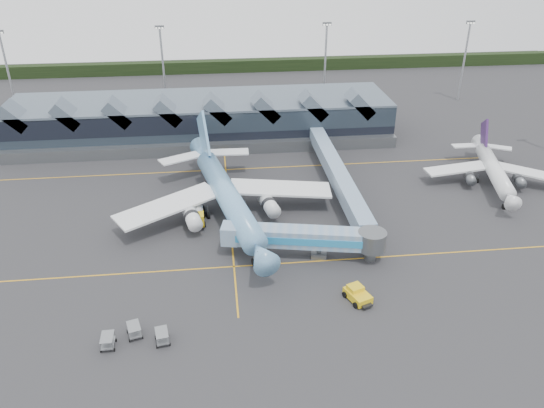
{
  "coord_description": "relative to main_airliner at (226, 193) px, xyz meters",
  "views": [
    {
      "loc": [
        -1.7,
        -75.46,
        47.3
      ],
      "look_at": [
        7.07,
        2.33,
        5.0
      ],
      "focal_mm": 35.0,
      "sensor_mm": 36.0,
      "label": 1
    }
  ],
  "objects": [
    {
      "name": "ground",
      "position": [
        0.53,
        -8.58,
        -4.34
      ],
      "size": [
        260.0,
        260.0,
        0.0
      ],
      "primitive_type": "plane",
      "color": "#2C2C2F",
      "rests_on": "ground"
    },
    {
      "name": "jet_bridge",
      "position": [
        12.88,
        -15.15,
        -0.96
      ],
      "size": [
        25.45,
        8.51,
        5.13
      ],
      "rotation": [
        0.0,
        0.0,
        -0.2
      ],
      "color": "#7195BC",
      "rests_on": "ground"
    },
    {
      "name": "tree_line_far",
      "position": [
        0.53,
        101.42,
        -2.34
      ],
      "size": [
        260.0,
        4.0,
        4.0
      ],
      "primitive_type": "cube",
      "color": "black",
      "rests_on": "ground"
    },
    {
      "name": "light_masts",
      "position": [
        21.53,
        54.22,
        8.15
      ],
      "size": [
        132.4,
        42.56,
        22.45
      ],
      "color": "#93969B",
      "rests_on": "ground"
    },
    {
      "name": "fuel_truck",
      "position": [
        -5.27,
        -0.84,
        -2.56
      ],
      "size": [
        3.03,
        9.53,
        3.18
      ],
      "rotation": [
        0.0,
        0.0,
        0.04
      ],
      "color": "black",
      "rests_on": "ground"
    },
    {
      "name": "baggage_carts",
      "position": [
        -12.67,
        -31.59,
        -3.39
      ],
      "size": [
        8.44,
        4.27,
        1.69
      ],
      "rotation": [
        0.0,
        0.0,
        0.18
      ],
      "color": "gray",
      "rests_on": "ground"
    },
    {
      "name": "regional_jet",
      "position": [
        53.66,
        7.05,
        -1.11
      ],
      "size": [
        26.39,
        29.34,
        10.17
      ],
      "rotation": [
        0.0,
        0.0,
        -0.24
      ],
      "color": "white",
      "rests_on": "ground"
    },
    {
      "name": "main_airliner",
      "position": [
        0.0,
        0.0,
        0.0
      ],
      "size": [
        39.06,
        45.62,
        14.76
      ],
      "rotation": [
        0.0,
        0.0,
        0.22
      ],
      "color": "#628DC7",
      "rests_on": "ground"
    },
    {
      "name": "terminal",
      "position": [
        -4.54,
        38.78,
        0.54
      ],
      "size": [
        90.0,
        22.25,
        12.52
      ],
      "color": "black",
      "rests_on": "ground"
    },
    {
      "name": "taxi_stripes",
      "position": [
        0.53,
        1.42,
        -4.33
      ],
      "size": [
        120.0,
        60.0,
        0.01
      ],
      "color": "gold",
      "rests_on": "ground"
    },
    {
      "name": "pushback_tug",
      "position": [
        17.37,
        -26.55,
        -3.45
      ],
      "size": [
        3.94,
        4.92,
        1.98
      ],
      "rotation": [
        0.0,
        0.0,
        0.37
      ],
      "color": "yellow",
      "rests_on": "ground"
    }
  ]
}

